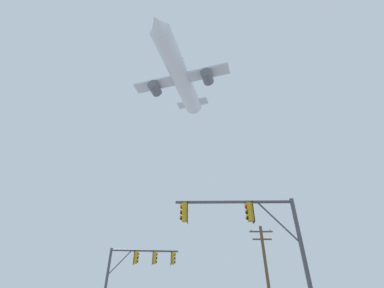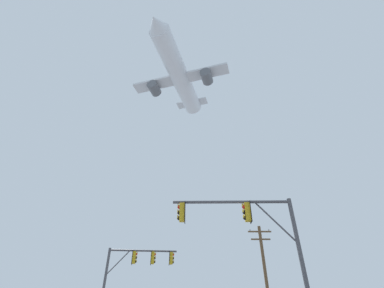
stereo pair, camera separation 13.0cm
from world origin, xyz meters
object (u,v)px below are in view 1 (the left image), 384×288
object	(u,v)px
signal_pole_far	(137,266)
airplane	(179,75)
utility_pole	(265,270)
signal_pole_near	(254,229)

from	to	relation	value
signal_pole_far	airplane	distance (m)	40.25
utility_pole	airplane	world-z (taller)	airplane
utility_pole	signal_pole_far	bearing A→B (deg)	-164.26
signal_pole_near	signal_pole_far	distance (m)	12.05
signal_pole_far	airplane	size ratio (longest dim) A/B	0.22
signal_pole_near	signal_pole_far	world-z (taller)	signal_pole_near
airplane	signal_pole_far	bearing A→B (deg)	-96.69
signal_pole_near	signal_pole_far	size ratio (longest dim) A/B	1.10
airplane	utility_pole	bearing A→B (deg)	-52.06
signal_pole_far	airplane	xyz separation A→B (m)	(1.73, 14.73, 37.42)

